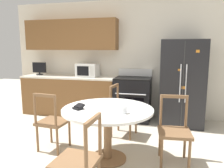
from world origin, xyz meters
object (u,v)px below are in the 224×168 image
wallet (79,107)px  microwave (88,70)px  dining_chair_left (52,122)px  dining_chair_near (79,161)px  candle_glass (124,110)px  countertop_tv (39,68)px  dining_chair_right (174,131)px  oven_range (133,98)px  refrigerator (182,83)px  dining_chair_far (122,111)px

wallet → microwave: bearing=107.2°
dining_chair_left → dining_chair_near: 1.29m
candle_glass → countertop_tv: bearing=140.2°
countertop_tv → wallet: countertop_tv is taller
microwave → dining_chair_right: microwave is taller
oven_range → dining_chair_left: 1.99m
countertop_tv → dining_chair_near: 3.61m
candle_glass → wallet: candle_glass is taller
countertop_tv → refrigerator: bearing=-2.0°
dining_chair_near → wallet: size_ratio=5.37×
dining_chair_far → wallet: bearing=-12.2°
dining_chair_near → candle_glass: 0.85m
refrigerator → dining_chair_far: bearing=-139.2°
dining_chair_near → dining_chair_right: bearing=-38.3°
dining_chair_left → oven_range: bearing=66.2°
oven_range → dining_chair_right: (0.82, -1.68, -0.03)m
dining_chair_left → dining_chair_right: bearing=7.1°
refrigerator → wallet: (-1.42, -1.92, -0.09)m
refrigerator → oven_range: (-0.99, 0.04, -0.38)m
oven_range → dining_chair_far: 0.93m
refrigerator → candle_glass: (-0.80, -1.97, -0.08)m
dining_chair_right → microwave: bearing=-48.2°
dining_chair_near → dining_chair_right: same height
oven_range → microwave: size_ratio=2.32×
dining_chair_left → microwave: bearing=97.9°
oven_range → dining_chair_left: size_ratio=1.20×
oven_range → wallet: (-0.43, -1.96, 0.29)m
microwave → dining_chair_far: size_ratio=0.52×
oven_range → candle_glass: size_ratio=11.71×
countertop_tv → dining_chair_right: size_ratio=0.38×
dining_chair_left → dining_chair_right: size_ratio=1.00×
oven_range → candle_glass: (0.19, -2.01, 0.31)m
refrigerator → wallet: bearing=-126.5°
microwave → dining_chair_left: (0.09, -1.80, -0.61)m
dining_chair_left → candle_glass: bearing=-7.7°
oven_range → candle_glass: 2.04m
microwave → oven_range: bearing=-3.0°
dining_chair_left → countertop_tv: bearing=131.2°
dining_chair_far → candle_glass: 1.15m
oven_range → dining_chair_far: (-0.04, -0.93, -0.03)m
refrigerator → dining_chair_left: size_ratio=1.89×
refrigerator → countertop_tv: size_ratio=5.00×
countertop_tv → wallet: 2.78m
refrigerator → oven_range: refrigerator is taller
countertop_tv → dining_chair_right: 3.63m
microwave → dining_chair_near: (0.94, -2.78, -0.61)m
microwave → candle_glass: 2.42m
microwave → candle_glass: bearing=-58.8°
microwave → dining_chair_right: size_ratio=0.52×
refrigerator → dining_chair_far: refrigerator is taller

